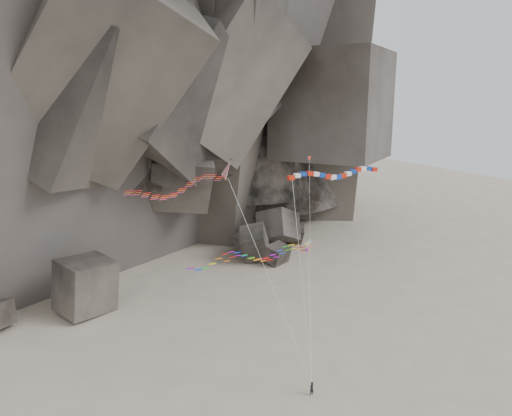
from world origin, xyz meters
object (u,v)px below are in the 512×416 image
delta_kite (173,187)px  banner_kite (334,175)px  parafoil_kite (247,256)px  pennant_kite (310,204)px  kite_flyer (312,387)px

delta_kite → banner_kite: bearing=9.2°
parafoil_kite → pennant_kite: 10.45m
delta_kite → pennant_kite: 16.97m
pennant_kite → banner_kite: bearing=-107.6°
parafoil_kite → banner_kite: bearing=-31.3°
delta_kite → pennant_kite: bearing=21.1°
kite_flyer → parafoil_kite: bearing=-30.8°
pennant_kite → delta_kite: bearing=162.4°
kite_flyer → parafoil_kite: 16.40m
delta_kite → pennant_kite: (16.39, 1.62, -4.07)m
parafoil_kite → delta_kite: bearing=144.1°
banner_kite → parafoil_kite: bearing=-176.2°
kite_flyer → banner_kite: (3.78, 2.04, 21.95)m
parafoil_kite → pennant_kite: bearing=-11.4°
pennant_kite → kite_flyer: bearing=-145.4°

